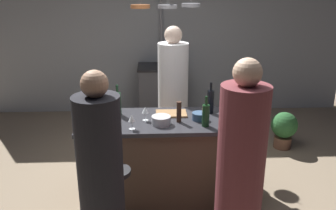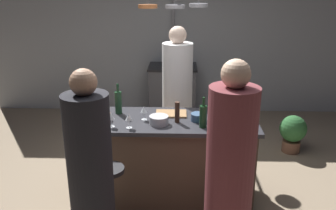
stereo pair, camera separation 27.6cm
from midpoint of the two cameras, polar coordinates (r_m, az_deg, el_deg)
The scene contains 24 objects.
ground_plane at distance 4.05m, azimuth 1.94°, elevation -14.24°, with size 9.00×9.00×0.00m, color gray.
back_wall at distance 6.30m, azimuth 2.11°, elevation 10.65°, with size 6.40×0.16×2.60m, color #9EA3A8.
kitchen_island at distance 3.82m, azimuth 2.01°, elevation -8.56°, with size 1.80×0.72×0.90m.
stove_range at distance 6.10m, azimuth 2.02°, elevation 2.13°, with size 0.80×0.64×0.89m.
chef at distance 4.43m, azimuth 3.24°, elevation 0.39°, with size 0.37×0.37×1.73m.
bar_stool_left at distance 3.36m, azimuth -6.61°, elevation -14.46°, with size 0.28×0.28×0.68m.
guest_left at distance 2.88m, azimuth -9.39°, elevation -11.68°, with size 0.35×0.35×1.65m.
bar_stool_right at distance 3.37m, azimuth 11.23°, elevation -14.61°, with size 0.28×0.28×0.68m.
guest_right at distance 2.84m, azimuth 12.50°, elevation -11.49°, with size 0.36×0.36×1.73m.
overhead_pot_rack at distance 5.25m, azimuth 2.34°, elevation 13.41°, with size 0.89×1.50×2.17m.
potted_plant at distance 5.19m, azimuth 20.63°, elevation -3.98°, with size 0.36×0.36×0.52m.
cutting_board at distance 3.76m, azimuth 2.60°, elevation -1.40°, with size 0.32×0.22×0.02m, color #997047.
pepper_mill at distance 3.52m, azimuth 3.71°, elevation -1.18°, with size 0.05×0.05×0.21m, color #382319.
wine_bottle_rose at distance 3.84m, azimuth 12.61°, elevation 0.38°, with size 0.07×0.07×0.32m.
wine_bottle_white at distance 3.49m, azimuth -10.25°, elevation -1.39°, with size 0.07×0.07×0.31m.
wine_bottle_dark at distance 3.78m, azimuth 8.94°, elevation 0.43°, with size 0.07×0.07×0.33m.
wine_bottle_green at distance 3.77m, azimuth -5.83°, elevation 0.45°, with size 0.07×0.07×0.32m.
wine_bottle_red at distance 3.43m, azimuth 7.91°, elevation -1.75°, with size 0.07×0.07×0.30m.
wine_glass_by_chef at distance 3.38m, azimuth -3.94°, elevation -2.08°, with size 0.07×0.07×0.15m.
wine_glass_near_left_guest at distance 3.42m, azimuth -6.75°, elevation -1.90°, with size 0.07×0.07×0.15m.
wine_glass_near_right_guest at distance 3.58m, azimuth -1.64°, elevation -0.84°, with size 0.07×0.07×0.15m.
mixing_bowl_steel at distance 3.50m, azimuth 0.80°, elevation -2.42°, with size 0.19×0.19×0.08m, color #B7B7BC.
mixing_bowl_wooden at distance 3.62m, azimuth -8.24°, elevation -1.90°, with size 0.16×0.16×0.08m, color brown.
mixing_bowl_blue at distance 3.60m, azimuth 7.01°, elevation -1.95°, with size 0.15×0.15×0.08m, color #334C6B.
Camera 2 is at (0.12, -3.38, 2.22)m, focal length 38.41 mm.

